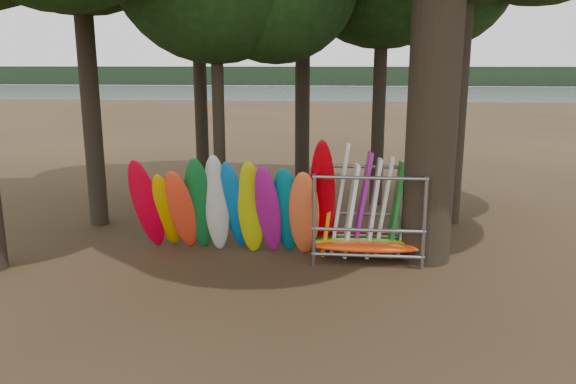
{
  "coord_description": "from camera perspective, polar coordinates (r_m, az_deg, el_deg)",
  "views": [
    {
      "loc": [
        1.9,
        -13.63,
        4.93
      ],
      "look_at": [
        0.41,
        1.5,
        1.4
      ],
      "focal_mm": 35.0,
      "sensor_mm": 36.0,
      "label": 1
    }
  ],
  "objects": [
    {
      "name": "kayak_row",
      "position": [
        14.43,
        -5.52,
        -1.6
      ],
      "size": [
        5.23,
        1.9,
        3.26
      ],
      "color": "red",
      "rests_on": "ground"
    },
    {
      "name": "far_shore",
      "position": [
        123.68,
        4.85,
        11.66
      ],
      "size": [
        160.0,
        4.0,
        4.0
      ],
      "primitive_type": "cube",
      "color": "black",
      "rests_on": "ground"
    },
    {
      "name": "lake",
      "position": [
        73.82,
        4.2,
        9.2
      ],
      "size": [
        160.0,
        160.0,
        0.0
      ],
      "primitive_type": "plane",
      "color": "gray",
      "rests_on": "ground"
    },
    {
      "name": "ground",
      "position": [
        14.61,
        -2.18,
        -6.65
      ],
      "size": [
        120.0,
        120.0,
        0.0
      ],
      "primitive_type": "plane",
      "color": "#47331E",
      "rests_on": "ground"
    },
    {
      "name": "storage_rack",
      "position": [
        14.47,
        8.06,
        -2.53
      ],
      "size": [
        3.12,
        1.57,
        2.92
      ],
      "color": "gray",
      "rests_on": "ground"
    }
  ]
}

